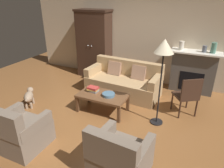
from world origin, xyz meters
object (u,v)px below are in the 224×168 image
(book_stack, at_px, (93,89))
(floor_lamp, at_px, (164,52))
(fireplace, at_px, (193,71))
(fruit_bowl, at_px, (109,95))
(coffee_table, at_px, (102,97))
(mantel_vase_slate, at_px, (204,49))
(armchair_near_left, at_px, (20,132))
(mantel_vase_jade, at_px, (214,48))
(armoire, at_px, (94,44))
(side_chair_wooden, at_px, (188,94))
(mantel_vase_cream, at_px, (181,46))
(dog, at_px, (29,96))
(armchair_near_right, at_px, (119,158))
(couch, at_px, (124,82))

(book_stack, height_order, floor_lamp, floor_lamp)
(fireplace, height_order, fruit_bowl, fireplace)
(fireplace, xyz_separation_m, coffee_table, (-1.70, -1.96, -0.20))
(mantel_vase_slate, bearing_deg, armchair_near_left, -125.99)
(book_stack, relative_size, mantel_vase_jade, 0.98)
(fireplace, distance_m, armoire, 2.99)
(armchair_near_left, relative_size, side_chair_wooden, 0.98)
(mantel_vase_cream, distance_m, dog, 4.02)
(mantel_vase_slate, distance_m, dog, 4.45)
(armchair_near_right, bearing_deg, mantel_vase_cream, 85.38)
(couch, relative_size, mantel_vase_slate, 11.92)
(armchair_near_right, bearing_deg, book_stack, 130.37)
(couch, xyz_separation_m, book_stack, (-0.37, -0.99, 0.16))
(armchair_near_right, bearing_deg, fruit_bowl, 120.92)
(couch, xyz_separation_m, fruit_bowl, (0.05, -1.04, 0.13))
(fireplace, distance_m, dog, 4.22)
(couch, xyz_separation_m, mantel_vase_slate, (1.79, 0.89, 0.88))
(fruit_bowl, bearing_deg, mantel_vase_jade, 44.99)
(fireplace, bearing_deg, couch, -150.55)
(armoire, xyz_separation_m, floor_lamp, (2.48, -1.81, 0.49))
(fireplace, relative_size, couch, 0.64)
(mantel_vase_cream, height_order, side_chair_wooden, mantel_vase_cream)
(coffee_table, bearing_deg, book_stack, 167.79)
(armchair_near_left, bearing_deg, armchair_near_right, 5.27)
(armchair_near_left, relative_size, armchair_near_right, 1.00)
(book_stack, distance_m, floor_lamp, 1.83)
(couch, relative_size, side_chair_wooden, 2.18)
(fireplace, height_order, side_chair_wooden, fireplace)
(coffee_table, xyz_separation_m, mantel_vase_cream, (1.32, 1.94, 0.87))
(mantel_vase_jade, bearing_deg, dog, -147.12)
(armoire, distance_m, side_chair_wooden, 3.27)
(couch, height_order, fruit_bowl, couch)
(mantel_vase_cream, height_order, armchair_near_left, mantel_vase_cream)
(armoire, xyz_separation_m, armchair_near_right, (2.29, -3.37, -0.71))
(armchair_near_right, height_order, floor_lamp, floor_lamp)
(armchair_near_left, bearing_deg, floor_lamp, 41.38)
(coffee_table, xyz_separation_m, mantel_vase_jade, (2.08, 1.94, 0.89))
(fireplace, height_order, floor_lamp, floor_lamp)
(armchair_near_left, relative_size, floor_lamp, 0.50)
(mantel_vase_jade, bearing_deg, coffee_table, -137.00)
(couch, bearing_deg, fruit_bowl, -87.00)
(armchair_near_right, bearing_deg, fireplace, 79.22)
(mantel_vase_cream, bearing_deg, couch, -144.08)
(mantel_vase_cream, bearing_deg, armchair_near_left, -119.71)
(mantel_vase_slate, height_order, armchair_near_left, mantel_vase_slate)
(mantel_vase_jade, xyz_separation_m, floor_lamp, (-0.85, -1.87, 0.27))
(armoire, height_order, mantel_vase_slate, armoire)
(armoire, xyz_separation_m, mantel_vase_cream, (2.57, 0.06, 0.20))
(fireplace, relative_size, armchair_near_left, 1.43)
(floor_lamp, bearing_deg, mantel_vase_jade, 65.47)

